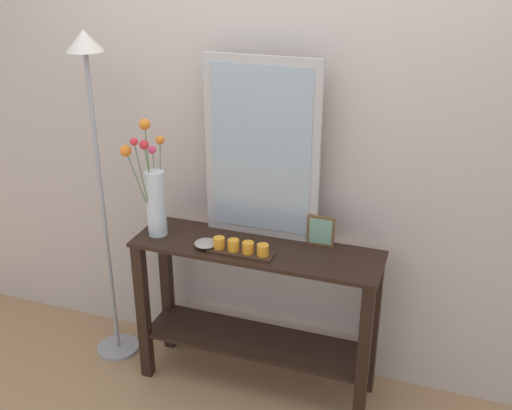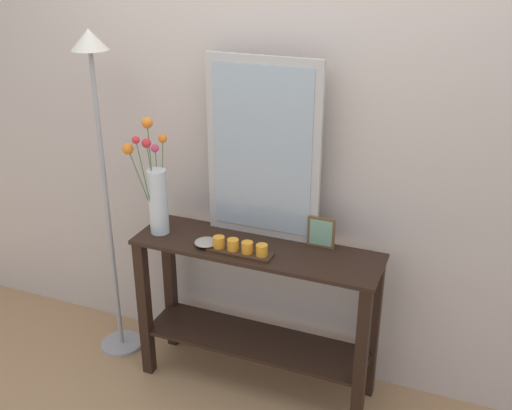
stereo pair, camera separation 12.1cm
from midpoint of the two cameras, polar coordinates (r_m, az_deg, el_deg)
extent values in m
cube|color=#A87F56|center=(3.42, -1.05, -16.35)|extent=(7.00, 6.00, 0.02)
cube|color=beige|center=(3.01, 0.71, 7.53)|extent=(6.40, 0.08, 2.70)
cube|color=black|center=(2.96, -1.17, -4.18)|extent=(1.23, 0.35, 0.02)
cube|color=black|center=(3.25, -1.09, -12.68)|extent=(1.17, 0.31, 0.02)
cube|color=black|center=(3.28, -11.62, -9.89)|extent=(0.06, 0.06, 0.80)
cube|color=black|center=(2.94, 8.88, -14.12)|extent=(0.06, 0.06, 0.80)
cube|color=black|center=(3.48, -9.35, -7.58)|extent=(0.06, 0.06, 0.80)
cube|color=black|center=(3.16, 9.86, -11.19)|extent=(0.06, 0.06, 0.80)
cube|color=#B7B2AD|center=(2.91, -0.66, 5.18)|extent=(0.58, 0.03, 0.90)
cube|color=#9EADB7|center=(2.89, -0.75, 5.09)|extent=(0.50, 0.00, 0.82)
cylinder|color=silver|center=(3.06, -10.51, 0.12)|extent=(0.10, 0.10, 0.34)
cylinder|color=#4C753D|center=(3.06, -10.53, 1.31)|extent=(0.04, 0.05, 0.41)
sphere|color=#EA4275|center=(3.02, -10.89, 5.12)|extent=(0.04, 0.04, 0.04)
cylinder|color=#4C753D|center=(3.03, -11.83, 1.25)|extent=(0.08, 0.10, 0.44)
sphere|color=orange|center=(2.94, -13.32, 4.97)|extent=(0.05, 0.05, 0.05)
cylinder|color=#4C753D|center=(2.99, -11.57, 1.51)|extent=(0.04, 0.08, 0.50)
sphere|color=red|center=(2.89, -12.61, 5.84)|extent=(0.04, 0.04, 0.04)
cylinder|color=#4C753D|center=(3.02, -11.09, 2.38)|extent=(0.02, 0.01, 0.55)
sphere|color=orange|center=(2.94, -11.61, 7.45)|extent=(0.05, 0.05, 0.05)
cylinder|color=#4C753D|center=(3.05, -10.11, 1.74)|extent=(0.01, 0.07, 0.46)
sphere|color=orange|center=(3.00, -10.17, 6.05)|extent=(0.04, 0.04, 0.04)
cylinder|color=#4C753D|center=(3.02, -10.90, 1.41)|extent=(0.05, 0.01, 0.46)
sphere|color=red|center=(2.95, -11.65, 5.56)|extent=(0.05, 0.05, 0.05)
cube|color=#382316|center=(2.89, -2.64, -4.51)|extent=(0.32, 0.09, 0.01)
cylinder|color=orange|center=(2.92, -4.68, -3.58)|extent=(0.06, 0.06, 0.05)
cylinder|color=orange|center=(2.89, -3.34, -3.80)|extent=(0.06, 0.06, 0.05)
cylinder|color=orange|center=(2.87, -1.97, -4.04)|extent=(0.06, 0.06, 0.05)
cylinder|color=orange|center=(2.84, -0.57, -4.27)|extent=(0.06, 0.06, 0.05)
cube|color=brown|center=(2.95, 4.95, -2.47)|extent=(0.14, 0.01, 0.16)
cube|color=#79A987|center=(2.94, 4.92, -2.53)|extent=(0.11, 0.00, 0.13)
cylinder|color=#9E9389|center=(2.97, -5.91, -3.90)|extent=(0.05, 0.05, 0.01)
ellipsoid|color=#9E9389|center=(2.96, -5.92, -3.62)|extent=(0.11, 0.11, 0.03)
cylinder|color=#9E9EA3|center=(3.72, -13.79, -12.92)|extent=(0.24, 0.24, 0.02)
cylinder|color=#9E9EA3|center=(3.29, -15.21, -0.89)|extent=(0.02, 0.02, 1.69)
cone|color=beige|center=(3.05, -17.06, 14.57)|extent=(0.18, 0.18, 0.10)
camera|label=1|loc=(0.06, -91.21, -0.53)|focal=42.50mm
camera|label=2|loc=(0.06, 88.79, 0.53)|focal=42.50mm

